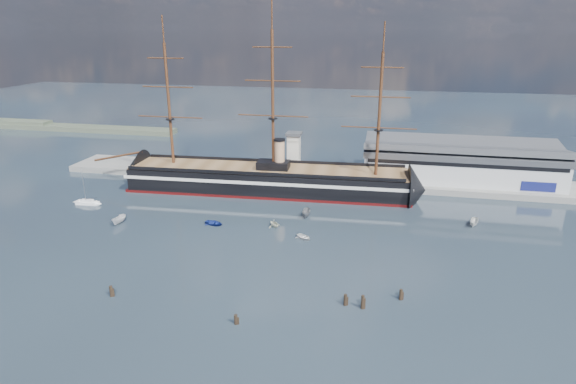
# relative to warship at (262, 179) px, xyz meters

# --- Properties ---
(ground) EXTENTS (600.00, 600.00, 0.00)m
(ground) POSITION_rel_warship_xyz_m (4.77, -20.00, -4.04)
(ground) COLOR #212832
(ground) RESTS_ON ground
(quay) EXTENTS (180.00, 18.00, 2.00)m
(quay) POSITION_rel_warship_xyz_m (14.77, 16.00, -4.04)
(quay) COLOR slate
(quay) RESTS_ON ground
(warehouse) EXTENTS (63.00, 21.00, 11.60)m
(warehouse) POSITION_rel_warship_xyz_m (62.77, 20.00, 3.95)
(warehouse) COLOR #B7BABC
(warehouse) RESTS_ON ground
(quay_tower) EXTENTS (5.00, 5.00, 15.00)m
(quay_tower) POSITION_rel_warship_xyz_m (7.77, 13.00, 5.72)
(quay_tower) COLOR silver
(quay_tower) RESTS_ON ground
(shoreline) EXTENTS (120.00, 10.00, 4.00)m
(shoreline) POSITION_rel_warship_xyz_m (-134.46, 75.00, -2.59)
(shoreline) COLOR #3F4C38
(shoreline) RESTS_ON ground
(warship) EXTENTS (113.23, 20.31, 53.94)m
(warship) POSITION_rel_warship_xyz_m (0.00, 0.00, 0.00)
(warship) COLOR black
(warship) RESTS_ON ground
(sailboat) EXTENTS (6.94, 2.47, 10.91)m
(sailboat) POSITION_rel_warship_xyz_m (-48.10, -22.80, -3.34)
(sailboat) COLOR white
(sailboat) RESTS_ON ground
(motorboat_a) EXTENTS (6.53, 2.72, 2.56)m
(motorboat_a) POSITION_rel_warship_xyz_m (-30.84, -34.52, -4.04)
(motorboat_a) COLOR silver
(motorboat_a) RESTS_ON ground
(motorboat_b) EXTENTS (2.08, 3.48, 1.52)m
(motorboat_b) POSITION_rel_warship_xyz_m (-5.54, -30.00, -4.04)
(motorboat_b) COLOR navy
(motorboat_b) RESTS_ON ground
(motorboat_c) EXTENTS (6.61, 2.62, 2.61)m
(motorboat_c) POSITION_rel_warship_xyz_m (17.72, -19.33, -4.04)
(motorboat_c) COLOR slate
(motorboat_c) RESTS_ON ground
(motorboat_d) EXTENTS (6.28, 6.22, 2.26)m
(motorboat_d) POSITION_rel_warship_xyz_m (10.61, -28.05, -4.04)
(motorboat_d) COLOR beige
(motorboat_d) RESTS_ON ground
(motorboat_e) EXTENTS (2.64, 2.92, 1.32)m
(motorboat_e) POSITION_rel_warship_xyz_m (19.65, -33.93, -4.04)
(motorboat_e) COLOR silver
(motorboat_e) RESTS_ON ground
(motorboat_f) EXTENTS (6.34, 3.80, 2.38)m
(motorboat_f) POSITION_rel_warship_xyz_m (62.56, -16.64, -4.04)
(motorboat_f) COLOR silver
(motorboat_f) RESTS_ON ground
(piling_near_left) EXTENTS (0.64, 0.64, 2.99)m
(piling_near_left) POSITION_rel_warship_xyz_m (-12.63, -68.58, -4.04)
(piling_near_left) COLOR black
(piling_near_left) RESTS_ON ground
(piling_near_mid) EXTENTS (0.64, 0.64, 2.61)m
(piling_near_mid) POSITION_rel_warship_xyz_m (14.17, -72.52, -4.04)
(piling_near_mid) COLOR black
(piling_near_mid) RESTS_ON ground
(piling_near_right) EXTENTS (0.64, 0.64, 3.03)m
(piling_near_right) POSITION_rel_warship_xyz_m (32.65, -62.35, -4.04)
(piling_near_right) COLOR black
(piling_near_right) RESTS_ON ground
(piling_far_right) EXTENTS (0.64, 0.64, 2.95)m
(piling_far_right) POSITION_rel_warship_xyz_m (43.00, -58.15, -4.04)
(piling_far_right) COLOR black
(piling_far_right) RESTS_ON ground
(piling_extra) EXTENTS (0.64, 0.64, 3.51)m
(piling_extra) POSITION_rel_warship_xyz_m (35.93, -62.87, -4.04)
(piling_extra) COLOR black
(piling_extra) RESTS_ON ground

